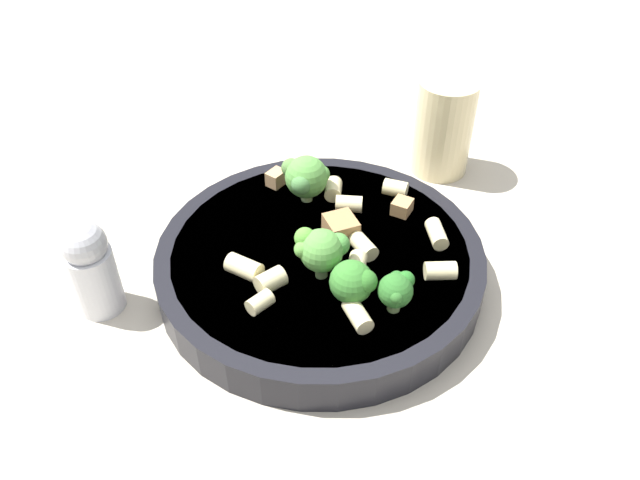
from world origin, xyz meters
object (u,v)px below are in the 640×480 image
(rigatoni_9, at_px, (358,315))
(chicken_chunk_1, at_px, (402,207))
(broccoli_floret_2, at_px, (396,290))
(rigatoni_5, at_px, (349,204))
(rigatoni_6, at_px, (246,270))
(rigatoni_2, at_px, (356,266))
(chicken_chunk_0, at_px, (341,228))
(drinking_glass, at_px, (442,133))
(broccoli_floret_3, at_px, (352,282))
(rigatoni_3, at_px, (437,234))
(broccoli_floret_1, at_px, (321,249))
(pepper_shaker, at_px, (91,268))
(rigatoni_1, at_px, (363,246))
(rigatoni_10, at_px, (395,188))
(rigatoni_7, at_px, (440,271))
(rigatoni_0, at_px, (271,281))
(broccoli_floret_0, at_px, (306,177))
(rigatoni_4, at_px, (260,302))
(pasta_bowl, at_px, (320,260))
(chicken_chunk_2, at_px, (276,178))
(rigatoni_8, at_px, (333,189))

(rigatoni_9, xyz_separation_m, chicken_chunk_1, (-0.10, -0.10, -0.00))
(broccoli_floret_2, height_order, chicken_chunk_1, broccoli_floret_2)
(rigatoni_5, height_order, rigatoni_6, rigatoni_6)
(rigatoni_2, xyz_separation_m, rigatoni_6, (0.08, -0.04, 0.00))
(chicken_chunk_0, relative_size, drinking_glass, 0.27)
(broccoli_floret_3, xyz_separation_m, rigatoni_3, (-0.10, -0.03, -0.01))
(drinking_glass, bearing_deg, rigatoni_3, 52.17)
(broccoli_floret_1, xyz_separation_m, pepper_shaker, (0.17, -0.08, -0.02))
(rigatoni_1, distance_m, rigatoni_10, 0.09)
(rigatoni_7, distance_m, drinking_glass, 0.21)
(rigatoni_3, bearing_deg, rigatoni_0, -4.88)
(broccoli_floret_0, distance_m, rigatoni_0, 0.12)
(rigatoni_4, height_order, chicken_chunk_0, chicken_chunk_0)
(broccoli_floret_2, xyz_separation_m, rigatoni_0, (0.08, -0.06, -0.01))
(broccoli_floret_1, bearing_deg, rigatoni_10, -150.65)
(rigatoni_10, bearing_deg, rigatoni_6, 12.87)
(rigatoni_1, xyz_separation_m, pepper_shaker, (0.21, -0.08, 0.00))
(pasta_bowl, bearing_deg, rigatoni_1, 144.57)
(rigatoni_5, relative_size, rigatoni_10, 1.09)
(chicken_chunk_1, bearing_deg, rigatoni_1, 27.74)
(rigatoni_10, relative_size, drinking_glass, 0.22)
(rigatoni_2, relative_size, pepper_shaker, 0.28)
(broccoli_floret_0, bearing_deg, rigatoni_1, 95.94)
(rigatoni_4, bearing_deg, rigatoni_9, 141.90)
(rigatoni_3, xyz_separation_m, rigatoni_7, (0.03, 0.04, 0.00))
(chicken_chunk_0, bearing_deg, rigatoni_9, 68.09)
(rigatoni_6, height_order, drinking_glass, drinking_glass)
(broccoli_floret_1, bearing_deg, chicken_chunk_0, -137.76)
(rigatoni_5, distance_m, rigatoni_9, 0.14)
(rigatoni_1, distance_m, drinking_glass, 0.20)
(rigatoni_5, distance_m, chicken_chunk_2, 0.08)
(broccoli_floret_2, relative_size, rigatoni_8, 1.53)
(drinking_glass, bearing_deg, rigatoni_9, 40.59)
(rigatoni_3, bearing_deg, rigatoni_2, 2.25)
(broccoli_floret_1, relative_size, chicken_chunk_2, 2.55)
(rigatoni_7, height_order, chicken_chunk_1, rigatoni_7)
(pepper_shaker, bearing_deg, chicken_chunk_2, -165.17)
(rigatoni_6, bearing_deg, chicken_chunk_0, -174.39)
(rigatoni_6, relative_size, chicken_chunk_1, 1.63)
(pepper_shaker, bearing_deg, rigatoni_3, 161.58)
(broccoli_floret_1, distance_m, chicken_chunk_2, 0.14)
(drinking_glass, bearing_deg, pasta_bowl, 25.26)
(rigatoni_6, bearing_deg, rigatoni_8, -150.87)
(rigatoni_3, relative_size, rigatoni_4, 1.47)
(broccoli_floret_1, distance_m, rigatoni_8, 0.11)
(chicken_chunk_0, bearing_deg, broccoli_floret_2, 87.05)
(broccoli_floret_3, bearing_deg, rigatoni_5, -118.68)
(rigatoni_7, distance_m, chicken_chunk_0, 0.10)
(rigatoni_3, relative_size, chicken_chunk_2, 1.67)
(rigatoni_9, relative_size, chicken_chunk_0, 1.01)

